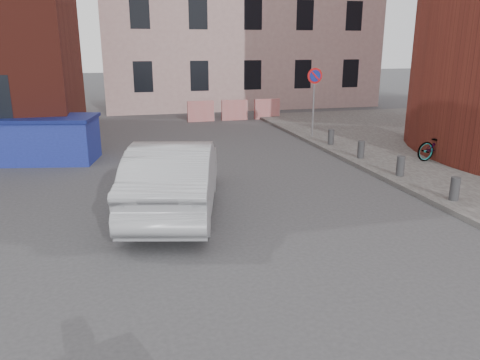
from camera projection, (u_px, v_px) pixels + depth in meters
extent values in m
plane|color=#38383A|center=(213.00, 254.00, 8.39)|extent=(120.00, 120.00, 0.00)
cylinder|color=gray|center=(313.00, 103.00, 18.29)|extent=(0.07, 0.07, 2.60)
cylinder|color=red|center=(315.00, 76.00, 17.98)|extent=(0.60, 0.03, 0.60)
cylinder|color=navy|center=(315.00, 76.00, 17.96)|extent=(0.44, 0.03, 0.44)
cylinder|color=#3A3A3D|center=(455.00, 189.00, 10.86)|extent=(0.22, 0.22, 0.55)
cylinder|color=#3A3A3D|center=(400.00, 166.00, 12.91)|extent=(0.22, 0.22, 0.55)
cylinder|color=#3A3A3D|center=(361.00, 149.00, 14.95)|extent=(0.22, 0.22, 0.55)
cylinder|color=#3A3A3D|center=(331.00, 137.00, 16.99)|extent=(0.22, 0.22, 0.55)
cube|color=red|center=(201.00, 111.00, 22.79)|extent=(1.30, 0.18, 1.00)
cube|color=red|center=(235.00, 110.00, 23.21)|extent=(1.30, 0.18, 1.00)
cube|color=red|center=(267.00, 109.00, 23.63)|extent=(1.30, 0.18, 1.00)
cube|color=#202E9B|center=(41.00, 141.00, 14.89)|extent=(3.62, 2.33, 1.34)
cube|color=navy|center=(38.00, 118.00, 14.68)|extent=(3.76, 2.46, 0.11)
imported|color=#A2A3A9|center=(175.00, 176.00, 10.37)|extent=(2.83, 5.17, 1.61)
imported|color=black|center=(440.00, 145.00, 14.70)|extent=(1.87, 0.87, 0.95)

